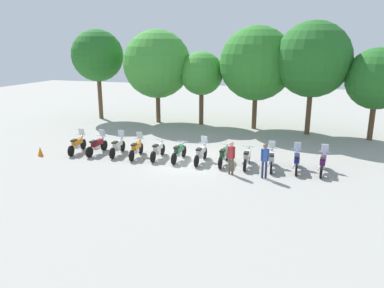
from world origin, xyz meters
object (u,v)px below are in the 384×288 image
(motorcycle_0, at_px, (77,144))
(motorcycle_2, at_px, (118,146))
(tree_0, at_px, (97,56))
(traffic_cone, at_px, (40,151))
(motorcycle_4, at_px, (158,150))
(person_1, at_px, (231,155))
(person_0, at_px, (265,158))
(tree_2, at_px, (202,74))
(motorcycle_8, at_px, (247,157))
(motorcycle_6, at_px, (201,153))
(tree_5, at_px, (377,79))
(motorcycle_7, at_px, (224,155))
(tree_4, at_px, (313,60))
(motorcycle_10, at_px, (297,161))
(tree_3, at_px, (257,64))
(motorcycle_5, at_px, (179,152))
(motorcycle_1, at_px, (97,145))
(tree_1, at_px, (157,64))
(motorcycle_11, at_px, (323,163))
(motorcycle_9, at_px, (271,159))
(motorcycle_3, at_px, (136,148))

(motorcycle_0, bearing_deg, motorcycle_2, -90.29)
(tree_0, distance_m, traffic_cone, 12.66)
(motorcycle_4, relative_size, person_1, 1.29)
(person_0, bearing_deg, tree_2, -165.59)
(motorcycle_0, xyz_separation_m, motorcycle_8, (10.21, 0.43, -0.01))
(motorcycle_6, bearing_deg, person_0, -111.28)
(person_0, height_order, tree_5, tree_5)
(motorcycle_7, bearing_deg, tree_4, -25.82)
(motorcycle_2, height_order, motorcycle_7, motorcycle_2)
(motorcycle_2, bearing_deg, tree_4, -56.45)
(motorcycle_8, distance_m, motorcycle_10, 2.55)
(tree_4, bearing_deg, person_0, -100.47)
(tree_3, bearing_deg, motorcycle_5, -106.52)
(motorcycle_10, bearing_deg, motorcycle_1, 90.42)
(motorcycle_0, xyz_separation_m, motorcycle_2, (2.55, 0.31, 0.00))
(motorcycle_10, relative_size, tree_2, 0.37)
(motorcycle_4, xyz_separation_m, tree_1, (-3.98, 9.62, 4.31))
(person_1, relative_size, tree_4, 0.21)
(person_1, bearing_deg, tree_1, 41.95)
(motorcycle_11, xyz_separation_m, tree_4, (-0.84, 8.57, 4.82))
(motorcycle_10, bearing_deg, person_1, 115.21)
(motorcycle_9, relative_size, motorcycle_10, 1.00)
(motorcycle_10, xyz_separation_m, person_0, (-1.46, -1.65, 0.51))
(motorcycle_4, distance_m, motorcycle_6, 2.55)
(motorcycle_2, distance_m, tree_2, 10.75)
(motorcycle_10, relative_size, tree_4, 0.27)
(motorcycle_6, bearing_deg, motorcycle_9, -87.99)
(person_0, height_order, tree_2, tree_2)
(motorcycle_11, distance_m, tree_0, 21.24)
(motorcycle_1, distance_m, motorcycle_11, 12.76)
(motorcycle_4, bearing_deg, motorcycle_1, 91.14)
(motorcycle_8, height_order, motorcycle_11, motorcycle_11)
(motorcycle_3, relative_size, motorcycle_11, 1.00)
(motorcycle_5, distance_m, motorcycle_8, 3.82)
(tree_0, xyz_separation_m, tree_1, (5.50, 0.01, -0.62))
(motorcycle_5, bearing_deg, tree_0, 49.66)
(tree_3, bearing_deg, motorcycle_10, -69.20)
(tree_1, bearing_deg, motorcycle_0, -96.46)
(tree_2, bearing_deg, traffic_cone, -119.63)
(person_1, height_order, tree_5, tree_5)
(motorcycle_5, bearing_deg, motorcycle_8, -87.72)
(motorcycle_7, height_order, tree_3, tree_3)
(motorcycle_9, height_order, tree_2, tree_2)
(motorcycle_9, distance_m, tree_4, 10.09)
(motorcycle_7, bearing_deg, tree_0, 54.78)
(motorcycle_11, bearing_deg, motorcycle_5, 97.40)
(motorcycle_9, xyz_separation_m, tree_4, (1.72, 8.69, 4.82))
(motorcycle_8, bearing_deg, motorcycle_10, -88.66)
(tree_5, bearing_deg, motorcycle_2, -150.44)
(motorcycle_3, height_order, tree_4, tree_4)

